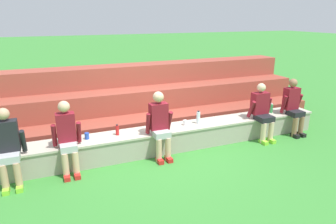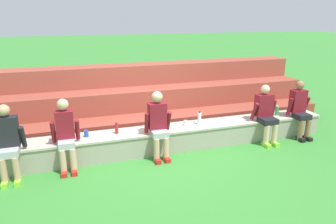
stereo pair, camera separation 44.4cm
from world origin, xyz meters
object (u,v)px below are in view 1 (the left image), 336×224
person_far_right (293,106)px  plastic_cup_middle (87,136)px  person_far_left (8,146)px  water_bottle_mid_right (271,108)px  water_bottle_center_gap (198,117)px  person_center (160,124)px  person_right_of_center (262,111)px  plastic_cup_right_end (185,123)px  water_bottle_near_left (117,130)px  person_left_of_center (67,137)px

person_far_right → plastic_cup_middle: (-4.68, 0.30, -0.15)m
person_far_left → water_bottle_mid_right: 5.59m
water_bottle_center_gap → plastic_cup_middle: bearing=179.5°
person_center → person_right_of_center: size_ratio=1.04×
person_center → water_bottle_center_gap: person_center is taller
plastic_cup_right_end → person_right_of_center: bearing=-9.6°
person_far_right → plastic_cup_right_end: (-2.65, 0.28, -0.16)m
plastic_cup_right_end → plastic_cup_middle: bearing=179.7°
plastic_cup_right_end → water_bottle_center_gap: bearing=-1.3°
water_bottle_near_left → water_bottle_mid_right: bearing=0.2°
person_far_left → plastic_cup_middle: size_ratio=10.72×
person_right_of_center → water_bottle_near_left: bearing=174.7°
person_center → water_bottle_mid_right: 2.98m
person_left_of_center → water_bottle_near_left: 0.99m
person_right_of_center → water_bottle_center_gap: 1.47m
person_far_right → plastic_cup_right_end: person_far_right is taller
person_left_of_center → water_bottle_center_gap: (2.70, 0.28, -0.08)m
person_right_of_center → water_bottle_mid_right: (0.52, 0.31, -0.09)m
water_bottle_near_left → plastic_cup_middle: (-0.58, 0.01, -0.04)m
water_bottle_mid_right → person_center: bearing=-173.7°
person_left_of_center → person_right_of_center: bearing=-0.2°
water_bottle_near_left → water_bottle_mid_right: 3.72m
person_far_right → water_bottle_mid_right: 0.49m
person_right_of_center → plastic_cup_middle: (-3.78, 0.31, -0.14)m
person_far_left → person_center: (2.62, 0.03, 0.02)m
person_far_left → water_bottle_center_gap: (3.62, 0.34, -0.08)m
person_far_right → person_left_of_center: bearing=180.0°
person_right_of_center → plastic_cup_right_end: size_ratio=11.56×
person_far_left → person_left_of_center: bearing=3.8°
person_right_of_center → water_bottle_near_left: (-3.20, 0.30, -0.10)m
person_left_of_center → plastic_cup_right_end: size_ratio=11.89×
person_left_of_center → person_far_right: bearing=-0.0°
person_right_of_center → person_far_right: 0.91m
person_far_right → water_bottle_center_gap: 2.36m
person_far_left → water_bottle_near_left: 1.89m
person_far_left → water_bottle_near_left: bearing=10.4°
person_right_of_center → water_bottle_center_gap: bearing=168.6°
person_left_of_center → water_bottle_mid_right: (4.66, 0.29, -0.11)m
person_far_left → person_right_of_center: size_ratio=1.03×
person_right_of_center → person_far_right: (0.91, 0.01, 0.01)m
person_center → water_bottle_mid_right: person_center is taller
water_bottle_mid_right → water_bottle_center_gap: water_bottle_center_gap is taller
person_far_left → person_right_of_center: bearing=0.5°
person_center → plastic_cup_right_end: size_ratio=12.02×
person_far_left → person_left_of_center: (0.92, 0.06, 0.00)m
person_right_of_center → person_far_right: bearing=0.9°
person_left_of_center → person_center: 1.70m
person_far_left → person_right_of_center: 5.06m
water_bottle_center_gap → water_bottle_near_left: bearing=179.8°
person_right_of_center → plastic_cup_right_end: bearing=170.4°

